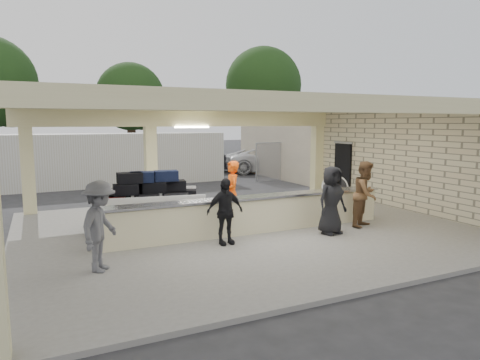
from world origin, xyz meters
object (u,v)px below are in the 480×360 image
passenger_d (332,200)px  baggage_counter (253,214)px  car_dark (216,161)px  luggage_cart (149,197)px  passenger_b (225,211)px  car_white_b (295,158)px  drum_fan (335,188)px  container_white (106,159)px  passenger_a (366,194)px  baggage_handler (232,194)px  passenger_c (100,226)px  car_white_a (270,160)px

passenger_d → baggage_counter: bearing=141.5°
car_dark → luggage_cart: bearing=175.1°
passenger_b → car_white_b: size_ratio=0.36×
drum_fan → passenger_b: bearing=-120.5°
container_white → baggage_counter: bearing=-80.6°
passenger_a → baggage_handler: bearing=127.8°
container_white → passenger_c: bearing=-99.7°
baggage_handler → car_dark: (5.16, 13.96, -0.39)m
passenger_b → container_white: size_ratio=0.14×
drum_fan → passenger_c: size_ratio=0.57×
passenger_b → passenger_c: passenger_c is taller
baggage_handler → car_white_a: bearing=159.3°
car_white_b → container_white: container_white is taller
passenger_c → luggage_cart: bearing=2.9°
car_white_a → passenger_a: bearing=174.7°
passenger_d → car_dark: (3.09, 15.81, -0.36)m
passenger_d → car_white_a: (5.99, 13.97, -0.23)m
car_white_b → car_dark: 5.38m
car_white_b → car_dark: (-5.32, 0.77, -0.07)m
drum_fan → car_white_b: 12.73m
baggage_counter → passenger_d: size_ratio=4.53×
passenger_b → car_dark: 16.65m
passenger_a → passenger_d: 1.40m
car_white_b → container_white: (-12.39, -2.36, 0.54)m
baggage_handler → luggage_cart: bearing=-95.5°
passenger_a → passenger_c: passenger_a is taller
passenger_a → container_white: size_ratio=0.16×
passenger_a → passenger_b: passenger_a is taller
passenger_b → passenger_c: (-2.98, -0.69, 0.10)m
drum_fan → car_white_b: car_white_b is taller
passenger_b → car_white_a: (8.94, 13.69, -0.13)m
passenger_c → car_dark: bearing=3.2°
passenger_b → container_white: bearing=91.4°
car_white_b → container_white: bearing=127.2°
passenger_c → car_dark: passenger_c is taller
luggage_cart → car_dark: size_ratio=0.78×
passenger_c → car_white_b: (14.34, 15.44, -0.29)m
passenger_a → passenger_b: 4.32m
passenger_c → car_white_b: passenger_c is taller
baggage_counter → car_white_b: car_white_b is taller
passenger_d → car_white_a: size_ratio=0.33×
passenger_b → car_dark: (6.04, 15.52, -0.26)m
car_white_a → baggage_counter: bearing=162.3°
baggage_counter → car_dark: 15.55m
baggage_handler → passenger_d: (2.06, -1.84, -0.03)m
luggage_cart → passenger_b: size_ratio=1.87×
luggage_cart → car_dark: bearing=71.6°
car_white_a → car_white_b: size_ratio=1.20×
passenger_c → car_dark: 18.55m
container_white → car_white_b: bearing=9.6°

